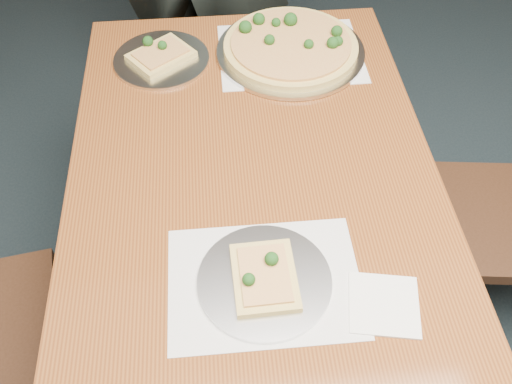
{
  "coord_description": "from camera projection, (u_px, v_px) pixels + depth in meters",
  "views": [
    {
      "loc": [
        -0.4,
        -0.11,
        1.78
      ],
      "look_at": [
        -0.32,
        0.76,
        0.75
      ],
      "focal_mm": 40.0,
      "sensor_mm": 36.0,
      "label": 1
    }
  ],
  "objects": [
    {
      "name": "napkin",
      "position": [
        384.0,
        305.0,
        1.15
      ],
      "size": [
        0.16,
        0.16,
        0.01
      ],
      "primitive_type": "cube",
      "rotation": [
        0.0,
        0.0,
        -0.19
      ],
      "color": "white",
      "rests_on": "dining_table"
    },
    {
      "name": "placemat_near",
      "position": [
        265.0,
        282.0,
        1.19
      ],
      "size": [
        0.4,
        0.3,
        0.0
      ],
      "primitive_type": "cube",
      "color": "white",
      "rests_on": "dining_table"
    },
    {
      "name": "pizza_pan",
      "position": [
        291.0,
        47.0,
        1.68
      ],
      "size": [
        0.44,
        0.44,
        0.07
      ],
      "color": "silver",
      "rests_on": "dining_table"
    },
    {
      "name": "placemat_main",
      "position": [
        290.0,
        53.0,
        1.7
      ],
      "size": [
        0.42,
        0.32,
        0.0
      ],
      "primitive_type": "cube",
      "color": "white",
      "rests_on": "dining_table"
    },
    {
      "name": "slice_plate_near",
      "position": [
        264.0,
        279.0,
        1.18
      ],
      "size": [
        0.28,
        0.28,
        0.06
      ],
      "color": "silver",
      "rests_on": "dining_table"
    },
    {
      "name": "dining_table",
      "position": [
        256.0,
        216.0,
        1.42
      ],
      "size": [
        0.9,
        1.5,
        0.75
      ],
      "color": "#5F2F13",
      "rests_on": "ground"
    },
    {
      "name": "slice_plate_far",
      "position": [
        161.0,
        57.0,
        1.67
      ],
      "size": [
        0.28,
        0.28,
        0.06
      ],
      "color": "silver",
      "rests_on": "dining_table"
    },
    {
      "name": "chair_far",
      "position": [
        223.0,
        19.0,
        2.23
      ],
      "size": [
        0.51,
        0.51,
        0.91
      ],
      "rotation": [
        0.0,
        0.0,
        -0.26
      ],
      "color": "black",
      "rests_on": "ground"
    }
  ]
}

